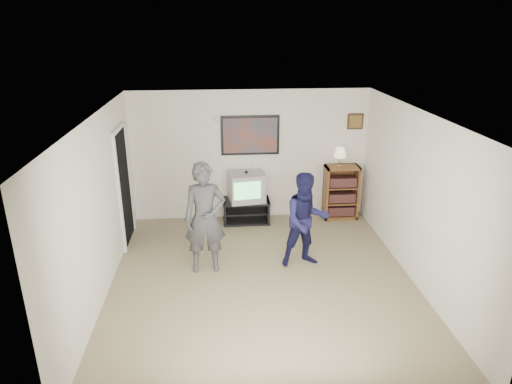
{
  "coord_description": "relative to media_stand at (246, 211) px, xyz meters",
  "views": [
    {
      "loc": [
        -0.6,
        -5.88,
        3.66
      ],
      "look_at": [
        -0.03,
        0.78,
        1.15
      ],
      "focal_mm": 32.0,
      "sensor_mm": 36.0,
      "label": 1
    }
  ],
  "objects": [
    {
      "name": "media_stand",
      "position": [
        0.0,
        0.0,
        0.0
      ],
      "size": [
        0.89,
        0.5,
        0.45
      ],
      "rotation": [
        0.0,
        0.0,
        -0.0
      ],
      "color": "black",
      "rests_on": "room_shell"
    },
    {
      "name": "controller_right",
      "position": [
        0.77,
        -1.53,
        0.83
      ],
      "size": [
        0.08,
        0.12,
        0.03
      ],
      "primitive_type": "cube",
      "rotation": [
        0.0,
        0.0,
        -0.38
      ],
      "color": "white",
      "rests_on": "person_short"
    },
    {
      "name": "person_tall",
      "position": [
        -0.73,
        -1.76,
        0.65
      ],
      "size": [
        0.66,
        0.46,
        1.74
      ],
      "primitive_type": "imported",
      "rotation": [
        0.0,
        0.0,
        0.06
      ],
      "color": "#3C3D40",
      "rests_on": "room_shell"
    },
    {
      "name": "poster",
      "position": [
        0.1,
        0.24,
        1.43
      ],
      "size": [
        1.1,
        0.03,
        0.75
      ],
      "primitive_type": "cube",
      "color": "black",
      "rests_on": "room_shell"
    },
    {
      "name": "doorway",
      "position": [
        -2.13,
        -0.63,
        0.78
      ],
      "size": [
        0.03,
        0.85,
        2.0
      ],
      "primitive_type": "cube",
      "color": "black",
      "rests_on": "room_shell"
    },
    {
      "name": "bookshelf",
      "position": [
        1.86,
        0.05,
        0.31
      ],
      "size": [
        0.64,
        0.37,
        1.06
      ],
      "primitive_type": null,
      "color": "brown",
      "rests_on": "room_shell"
    },
    {
      "name": "room_shell",
      "position": [
        0.1,
        -1.88,
        1.03
      ],
      "size": [
        4.51,
        5.0,
        2.51
      ],
      "color": "#706547",
      "rests_on": "ground"
    },
    {
      "name": "crt_television",
      "position": [
        0.01,
        -0.0,
        0.5
      ],
      "size": [
        0.71,
        0.63,
        0.55
      ],
      "primitive_type": null,
      "rotation": [
        0.0,
        0.0,
        0.13
      ],
      "color": "#9D9D98",
      "rests_on": "media_stand"
    },
    {
      "name": "table_lamp",
      "position": [
        1.78,
        0.02,
        1.03
      ],
      "size": [
        0.24,
        0.24,
        0.38
      ],
      "primitive_type": null,
      "color": "beige",
      "rests_on": "bookshelf"
    },
    {
      "name": "controller_left",
      "position": [
        -0.74,
        -1.51,
        0.98
      ],
      "size": [
        0.06,
        0.13,
        0.04
      ],
      "primitive_type": "cube",
      "rotation": [
        0.0,
        0.0,
        0.24
      ],
      "color": "white",
      "rests_on": "person_tall"
    },
    {
      "name": "air_vent",
      "position": [
        -0.45,
        0.25,
        1.73
      ],
      "size": [
        0.28,
        0.02,
        0.14
      ],
      "primitive_type": "cube",
      "color": "white",
      "rests_on": "room_shell"
    },
    {
      "name": "person_short",
      "position": [
        0.82,
        -1.74,
        0.54
      ],
      "size": [
        0.82,
        0.68,
        1.53
      ],
      "primitive_type": "imported",
      "rotation": [
        0.0,
        0.0,
        0.15
      ],
      "color": "#16153B",
      "rests_on": "room_shell"
    },
    {
      "name": "small_picture",
      "position": [
        2.1,
        0.25,
        1.66
      ],
      "size": [
        0.3,
        0.03,
        0.3
      ],
      "primitive_type": "cube",
      "color": "black",
      "rests_on": "room_shell"
    }
  ]
}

